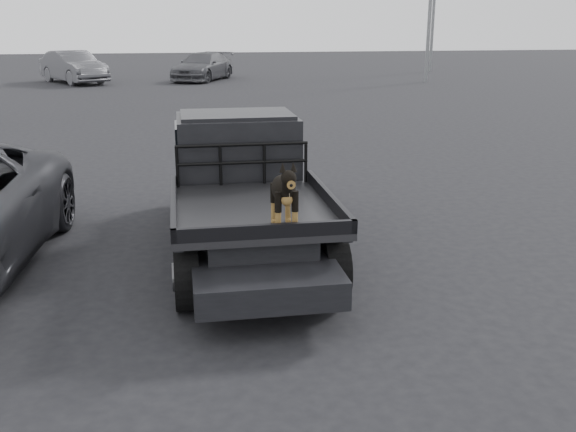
{
  "coord_description": "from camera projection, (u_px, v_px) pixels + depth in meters",
  "views": [
    {
      "loc": [
        -0.35,
        -6.45,
        3.08
      ],
      "look_at": [
        0.69,
        -0.4,
        1.2
      ],
      "focal_mm": 40.0,
      "sensor_mm": 36.0,
      "label": 1
    }
  ],
  "objects": [
    {
      "name": "ute_cab",
      "position": [
        237.0,
        143.0,
        9.4
      ],
      "size": [
        1.72,
        1.3,
        0.88
      ],
      "primitive_type": null,
      "color": "black",
      "rests_on": "flatbed_ute"
    },
    {
      "name": "distant_car_b",
      "position": [
        203.0,
        67.0,
        34.16
      ],
      "size": [
        3.96,
        5.35,
        1.44
      ],
      "primitive_type": "imported",
      "rotation": [
        0.0,
        0.0,
        -0.45
      ],
      "color": "#48484D",
      "rests_on": "ground"
    },
    {
      "name": "ground",
      "position": [
        220.0,
        313.0,
        7.04
      ],
      "size": [
        120.0,
        120.0,
        0.0
      ],
      "primitive_type": "plane",
      "color": "black",
      "rests_on": "ground"
    },
    {
      "name": "headache_rack",
      "position": [
        243.0,
        165.0,
        8.74
      ],
      "size": [
        1.8,
        0.08,
        0.55
      ],
      "primitive_type": null,
      "color": "black",
      "rests_on": "flatbed_ute"
    },
    {
      "name": "dog",
      "position": [
        284.0,
        194.0,
        6.88
      ],
      "size": [
        0.32,
        0.6,
        0.74
      ],
      "primitive_type": null,
      "color": "black",
      "rests_on": "flatbed_ute"
    },
    {
      "name": "distant_car_a",
      "position": [
        74.0,
        67.0,
        32.6
      ],
      "size": [
        3.98,
        5.06,
        1.61
      ],
      "primitive_type": "imported",
      "rotation": [
        0.0,
        0.0,
        0.54
      ],
      "color": "#4D4D52",
      "rests_on": "ground"
    },
    {
      "name": "flatbed_ute",
      "position": [
        245.0,
        220.0,
        8.77
      ],
      "size": [
        2.0,
        5.4,
        0.92
      ],
      "primitive_type": null,
      "color": "black",
      "rests_on": "ground"
    }
  ]
}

